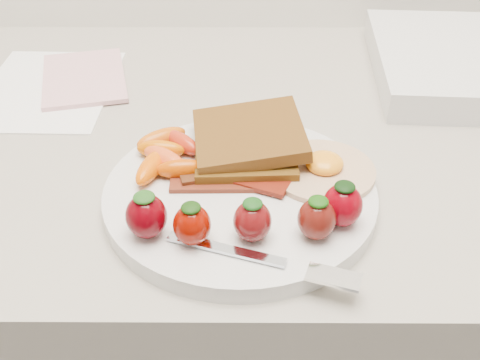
{
  "coord_description": "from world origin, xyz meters",
  "views": [
    {
      "loc": [
        -0.01,
        1.08,
        1.28
      ],
      "look_at": [
        -0.02,
        1.55,
        0.93
      ],
      "focal_mm": 45.0,
      "sensor_mm": 36.0,
      "label": 1
    }
  ],
  "objects": [
    {
      "name": "fried_egg",
      "position": [
        0.07,
        1.58,
        0.92
      ],
      "size": [
        0.13,
        0.13,
        0.02
      ],
      "color": "beige",
      "rests_on": "plate"
    },
    {
      "name": "toast_lower",
      "position": [
        -0.01,
        1.61,
        0.93
      ],
      "size": [
        0.11,
        0.11,
        0.01
      ],
      "primitive_type": "cube",
      "rotation": [
        0.0,
        0.0,
        0.04
      ],
      "color": "#4F2E0A",
      "rests_on": "plate"
    },
    {
      "name": "fork",
      "position": [
        0.01,
        1.45,
        0.92
      ],
      "size": [
        0.17,
        0.07,
        0.0
      ],
      "color": "silver",
      "rests_on": "plate"
    },
    {
      "name": "plate",
      "position": [
        -0.02,
        1.55,
        0.91
      ],
      "size": [
        0.27,
        0.27,
        0.02
      ],
      "primitive_type": "cylinder",
      "color": "silver",
      "rests_on": "counter"
    },
    {
      "name": "counter",
      "position": [
        0.0,
        1.7,
        0.45
      ],
      "size": [
        2.0,
        0.6,
        0.9
      ],
      "primitive_type": "cube",
      "color": "gray",
      "rests_on": "ground"
    },
    {
      "name": "paper_sheet",
      "position": [
        -0.27,
        1.79,
        0.9
      ],
      "size": [
        0.17,
        0.23,
        0.0
      ],
      "primitive_type": "cube",
      "rotation": [
        0.0,
        0.0,
        -0.03
      ],
      "color": "white",
      "rests_on": "counter"
    },
    {
      "name": "notepad",
      "position": [
        -0.23,
        1.81,
        0.91
      ],
      "size": [
        0.14,
        0.18,
        0.01
      ],
      "primitive_type": "cube",
      "rotation": [
        0.0,
        0.0,
        0.24
      ],
      "color": "#DB9FA8",
      "rests_on": "paper_sheet"
    },
    {
      "name": "baby_carrots",
      "position": [
        -0.09,
        1.6,
        0.93
      ],
      "size": [
        0.08,
        0.11,
        0.02
      ],
      "color": "#D86000",
      "rests_on": "plate"
    },
    {
      "name": "bacon_strips",
      "position": [
        -0.03,
        1.57,
        0.92
      ],
      "size": [
        0.12,
        0.07,
        0.01
      ],
      "color": "#4D1A09",
      "rests_on": "plate"
    },
    {
      "name": "strawberries",
      "position": [
        -0.01,
        1.49,
        0.94
      ],
      "size": [
        0.21,
        0.06,
        0.05
      ],
      "color": "#520007",
      "rests_on": "plate"
    },
    {
      "name": "toast_upper",
      "position": [
        -0.01,
        1.62,
        0.94
      ],
      "size": [
        0.13,
        0.13,
        0.03
      ],
      "primitive_type": "cube",
      "rotation": [
        0.0,
        -0.1,
        0.11
      ],
      "color": "#4B2E0D",
      "rests_on": "toast_lower"
    }
  ]
}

